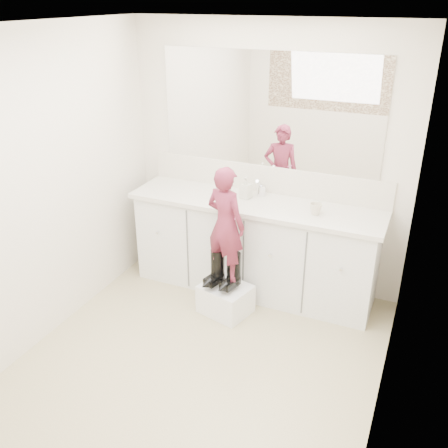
% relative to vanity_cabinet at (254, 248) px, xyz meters
% --- Properties ---
extents(floor, '(3.00, 3.00, 0.00)m').
position_rel_vanity_cabinet_xyz_m(floor, '(0.00, -1.23, -0.42)').
color(floor, '#998C64').
rests_on(floor, ground).
extents(ceiling, '(3.00, 3.00, 0.00)m').
position_rel_vanity_cabinet_xyz_m(ceiling, '(0.00, -1.23, 1.97)').
color(ceiling, white).
rests_on(ceiling, wall_back).
extents(wall_back, '(2.60, 0.00, 2.60)m').
position_rel_vanity_cabinet_xyz_m(wall_back, '(0.00, 0.27, 0.77)').
color(wall_back, beige).
rests_on(wall_back, floor).
extents(wall_front, '(2.60, 0.00, 2.60)m').
position_rel_vanity_cabinet_xyz_m(wall_front, '(0.00, -2.73, 0.77)').
color(wall_front, beige).
rests_on(wall_front, floor).
extents(wall_left, '(0.00, 3.00, 3.00)m').
position_rel_vanity_cabinet_xyz_m(wall_left, '(-1.30, -1.23, 0.78)').
color(wall_left, beige).
rests_on(wall_left, floor).
extents(wall_right, '(0.00, 3.00, 3.00)m').
position_rel_vanity_cabinet_xyz_m(wall_right, '(1.30, -1.23, 0.78)').
color(wall_right, beige).
rests_on(wall_right, floor).
extents(vanity_cabinet, '(2.20, 0.55, 0.85)m').
position_rel_vanity_cabinet_xyz_m(vanity_cabinet, '(0.00, 0.00, 0.00)').
color(vanity_cabinet, silver).
rests_on(vanity_cabinet, floor).
extents(countertop, '(2.28, 0.58, 0.04)m').
position_rel_vanity_cabinet_xyz_m(countertop, '(0.00, -0.01, 0.45)').
color(countertop, beige).
rests_on(countertop, vanity_cabinet).
extents(backsplash, '(2.28, 0.03, 0.25)m').
position_rel_vanity_cabinet_xyz_m(backsplash, '(0.00, 0.26, 0.59)').
color(backsplash, beige).
rests_on(backsplash, countertop).
extents(mirror, '(2.00, 0.02, 1.00)m').
position_rel_vanity_cabinet_xyz_m(mirror, '(0.00, 0.26, 1.22)').
color(mirror, white).
rests_on(mirror, wall_back).
extents(dot_panel, '(2.00, 0.01, 1.20)m').
position_rel_vanity_cabinet_xyz_m(dot_panel, '(0.00, -2.71, 1.22)').
color(dot_panel, '#472819').
rests_on(dot_panel, wall_front).
extents(faucet, '(0.08, 0.08, 0.10)m').
position_rel_vanity_cabinet_xyz_m(faucet, '(0.00, 0.15, 0.52)').
color(faucet, silver).
rests_on(faucet, countertop).
extents(cup, '(0.13, 0.13, 0.10)m').
position_rel_vanity_cabinet_xyz_m(cup, '(0.56, -0.07, 0.51)').
color(cup, beige).
rests_on(cup, countertop).
extents(soap_bottle, '(0.11, 0.11, 0.20)m').
position_rel_vanity_cabinet_xyz_m(soap_bottle, '(-0.11, 0.04, 0.56)').
color(soap_bottle, beige).
rests_on(soap_bottle, countertop).
extents(step_stool, '(0.48, 0.43, 0.26)m').
position_rel_vanity_cabinet_xyz_m(step_stool, '(-0.08, -0.48, -0.30)').
color(step_stool, white).
rests_on(step_stool, floor).
extents(boot_left, '(0.18, 0.25, 0.34)m').
position_rel_vanity_cabinet_xyz_m(boot_left, '(-0.16, -0.48, 0.00)').
color(boot_left, black).
rests_on(boot_left, step_stool).
extents(boot_right, '(0.18, 0.25, 0.34)m').
position_rel_vanity_cabinet_xyz_m(boot_right, '(-0.01, -0.48, 0.00)').
color(boot_right, black).
rests_on(boot_right, step_stool).
extents(toddler, '(0.41, 0.32, 0.99)m').
position_rel_vanity_cabinet_xyz_m(toddler, '(-0.08, -0.48, 0.43)').
color(toddler, '#B2365E').
rests_on(toddler, step_stool).
extents(toothbrush, '(0.13, 0.05, 0.06)m').
position_rel_vanity_cabinet_xyz_m(toothbrush, '(-0.01, -0.48, 0.48)').
color(toothbrush, pink).
rests_on(toothbrush, toddler).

